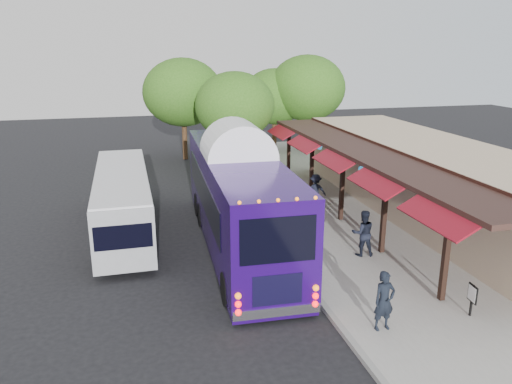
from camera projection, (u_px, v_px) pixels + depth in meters
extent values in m
plane|color=black|center=(291.00, 267.00, 18.98)|extent=(90.00, 90.00, 0.00)
cube|color=#9E9B93|center=(364.00, 220.00, 23.87)|extent=(10.00, 40.00, 0.15)
cube|color=gray|center=(264.00, 229.00, 22.69)|extent=(0.20, 40.00, 0.16)
cube|color=tan|center=(432.00, 181.00, 24.21)|extent=(5.00, 20.00, 3.60)
cube|color=black|center=(387.00, 153.00, 23.19)|extent=(0.06, 20.00, 0.60)
cube|color=#331E19|center=(366.00, 152.00, 22.90)|extent=(2.60, 20.00, 0.18)
cube|color=black|center=(446.00, 254.00, 15.65)|extent=(0.18, 0.18, 3.16)
cube|color=maroon|center=(438.00, 215.00, 15.17)|extent=(1.00, 3.20, 0.57)
cube|color=black|center=(384.00, 214.00, 19.37)|extent=(0.18, 0.18, 3.16)
cube|color=maroon|center=(376.00, 181.00, 18.89)|extent=(1.00, 3.20, 0.57)
cube|color=black|center=(342.00, 187.00, 23.09)|extent=(0.18, 0.18, 3.16)
cube|color=maroon|center=(335.00, 159.00, 22.61)|extent=(1.00, 3.20, 0.57)
cube|color=black|center=(312.00, 167.00, 26.81)|extent=(0.18, 0.18, 3.16)
cube|color=maroon|center=(305.00, 143.00, 26.32)|extent=(1.00, 3.20, 0.57)
cube|color=black|center=(289.00, 153.00, 30.52)|extent=(0.18, 0.18, 3.16)
cube|color=maroon|center=(282.00, 131.00, 30.04)|extent=(1.00, 3.20, 0.57)
sphere|color=#185B87|center=(425.00, 202.00, 17.31)|extent=(0.26, 0.26, 0.26)
sphere|color=#185B87|center=(361.00, 169.00, 21.96)|extent=(0.26, 0.26, 0.26)
sphere|color=#185B87|center=(320.00, 147.00, 26.60)|extent=(0.26, 0.26, 0.26)
cube|color=#24075B|center=(238.00, 195.00, 20.47)|extent=(3.24, 13.05, 3.40)
cube|color=#24075B|center=(238.00, 238.00, 20.99)|extent=(3.18, 12.92, 0.38)
ellipsoid|color=white|center=(238.00, 155.00, 20.00)|extent=(3.23, 12.79, 0.61)
cube|color=black|center=(286.00, 240.00, 14.28)|extent=(2.26, 0.12, 1.40)
cube|color=silver|center=(284.00, 310.00, 15.00)|extent=(2.70, 0.30, 0.30)
sphere|color=#FF0C0C|center=(247.00, 308.00, 14.55)|extent=(0.19, 0.19, 0.19)
sphere|color=#FF0C0C|center=(323.00, 298.00, 15.11)|extent=(0.19, 0.19, 0.19)
cylinder|color=black|center=(234.00, 289.00, 16.06)|extent=(0.37, 1.13, 1.12)
cylinder|color=black|center=(307.00, 280.00, 16.65)|extent=(0.37, 1.13, 1.12)
cylinder|color=black|center=(195.00, 205.00, 24.48)|extent=(0.37, 1.13, 1.12)
cylinder|color=black|center=(245.00, 201.00, 25.08)|extent=(0.37, 1.13, 1.12)
cube|color=gray|center=(123.00, 200.00, 22.16)|extent=(2.29, 10.28, 2.37)
cube|color=black|center=(96.00, 198.00, 21.84)|extent=(0.08, 8.73, 0.89)
cube|color=black|center=(148.00, 194.00, 22.37)|extent=(0.08, 8.73, 0.89)
cube|color=silver|center=(121.00, 174.00, 21.82)|extent=(2.24, 10.08, 0.09)
cylinder|color=black|center=(97.00, 256.00, 18.88)|extent=(0.25, 0.86, 0.86)
cylinder|color=black|center=(152.00, 251.00, 19.37)|extent=(0.25, 0.86, 0.86)
cylinder|color=black|center=(103.00, 204.00, 25.08)|extent=(0.25, 0.86, 0.86)
cylinder|color=black|center=(145.00, 201.00, 25.57)|extent=(0.25, 0.86, 0.86)
imported|color=black|center=(384.00, 301.00, 14.31)|extent=(0.69, 0.48, 1.80)
imported|color=black|center=(363.00, 233.00, 19.44)|extent=(1.01, 0.85, 1.85)
imported|color=black|center=(240.00, 168.00, 29.48)|extent=(1.25, 0.96, 1.97)
imported|color=black|center=(315.00, 190.00, 25.43)|extent=(1.20, 0.84, 1.69)
cube|color=black|center=(472.00, 300.00, 15.13)|extent=(0.06, 0.06, 1.03)
cube|color=black|center=(473.00, 294.00, 15.06)|extent=(0.09, 0.47, 0.56)
cube|color=white|center=(472.00, 294.00, 15.05)|extent=(0.05, 0.39, 0.47)
cylinder|color=#382314|center=(235.00, 150.00, 32.83)|extent=(0.36, 0.36, 2.97)
ellipsoid|color=#285816|center=(235.00, 106.00, 32.01)|extent=(5.13, 5.13, 4.36)
cylinder|color=#382314|center=(274.00, 133.00, 39.52)|extent=(0.36, 0.36, 2.92)
ellipsoid|color=#285816|center=(275.00, 96.00, 38.72)|extent=(5.04, 5.04, 4.29)
cylinder|color=#382314|center=(306.00, 131.00, 38.93)|extent=(0.36, 0.36, 3.38)
ellipsoid|color=#285816|center=(307.00, 88.00, 38.00)|extent=(5.84, 5.84, 4.97)
cylinder|color=#382314|center=(185.00, 137.00, 36.59)|extent=(0.36, 0.36, 3.31)
ellipsoid|color=#285816|center=(183.00, 92.00, 35.68)|extent=(5.72, 5.72, 4.86)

